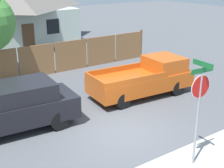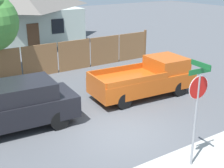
{
  "view_description": "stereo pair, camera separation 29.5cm",
  "coord_description": "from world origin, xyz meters",
  "px_view_note": "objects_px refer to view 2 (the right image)",
  "views": [
    {
      "loc": [
        -6.11,
        -8.13,
        5.55
      ],
      "look_at": [
        0.1,
        0.84,
        1.6
      ],
      "focal_mm": 50.0,
      "sensor_mm": 36.0,
      "label": 1
    },
    {
      "loc": [
        -5.86,
        -8.3,
        5.55
      ],
      "look_at": [
        0.1,
        0.84,
        1.6
      ],
      "focal_mm": 50.0,
      "sensor_mm": 36.0,
      "label": 2
    }
  ],
  "objects_px": {
    "orange_pickup": "(147,78)",
    "stop_sign": "(197,98)",
    "red_suv": "(13,105)",
    "house": "(16,10)"
  },
  "relations": [
    {
      "from": "orange_pickup",
      "to": "stop_sign",
      "type": "relative_size",
      "value": 1.55
    },
    {
      "from": "orange_pickup",
      "to": "stop_sign",
      "type": "xyz_separation_m",
      "value": [
        -2.49,
        -5.21,
        1.36
      ]
    },
    {
      "from": "orange_pickup",
      "to": "stop_sign",
      "type": "bearing_deg",
      "value": -111.31
    },
    {
      "from": "orange_pickup",
      "to": "red_suv",
      "type": "bearing_deg",
      "value": -176.0
    },
    {
      "from": "house",
      "to": "orange_pickup",
      "type": "bearing_deg",
      "value": -84.84
    },
    {
      "from": "red_suv",
      "to": "orange_pickup",
      "type": "distance_m",
      "value": 6.25
    },
    {
      "from": "red_suv",
      "to": "stop_sign",
      "type": "bearing_deg",
      "value": -50.07
    },
    {
      "from": "red_suv",
      "to": "stop_sign",
      "type": "height_order",
      "value": "stop_sign"
    },
    {
      "from": "house",
      "to": "orange_pickup",
      "type": "xyz_separation_m",
      "value": [
        1.37,
        -15.21,
        -1.75
      ]
    },
    {
      "from": "red_suv",
      "to": "stop_sign",
      "type": "xyz_separation_m",
      "value": [
        3.77,
        -5.23,
        1.22
      ]
    }
  ]
}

